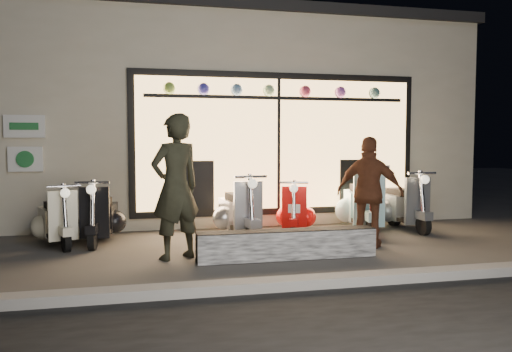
{
  "coord_description": "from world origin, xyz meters",
  "views": [
    {
      "loc": [
        -1.66,
        -7.06,
        1.58
      ],
      "look_at": [
        0.07,
        0.6,
        1.05
      ],
      "focal_mm": 35.0,
      "sensor_mm": 36.0,
      "label": 1
    }
  ],
  "objects_px": {
    "graffiti_barrier": "(287,244)",
    "scooter_silver": "(238,212)",
    "man": "(176,187)",
    "woman": "(370,192)",
    "scooter_red": "(296,212)"
  },
  "relations": [
    {
      "from": "graffiti_barrier",
      "to": "scooter_silver",
      "type": "relative_size",
      "value": 1.7
    },
    {
      "from": "man",
      "to": "woman",
      "type": "distance_m",
      "value": 2.89
    },
    {
      "from": "scooter_red",
      "to": "woman",
      "type": "relative_size",
      "value": 0.76
    },
    {
      "from": "man",
      "to": "woman",
      "type": "relative_size",
      "value": 1.18
    },
    {
      "from": "graffiti_barrier",
      "to": "man",
      "type": "xyz_separation_m",
      "value": [
        -1.46,
        0.35,
        0.78
      ]
    },
    {
      "from": "graffiti_barrier",
      "to": "woman",
      "type": "height_order",
      "value": "woman"
    },
    {
      "from": "scooter_silver",
      "to": "man",
      "type": "distance_m",
      "value": 1.89
    },
    {
      "from": "scooter_silver",
      "to": "man",
      "type": "height_order",
      "value": "man"
    },
    {
      "from": "graffiti_barrier",
      "to": "man",
      "type": "relative_size",
      "value": 1.25
    },
    {
      "from": "scooter_red",
      "to": "graffiti_barrier",
      "type": "bearing_deg",
      "value": -90.58
    },
    {
      "from": "scooter_silver",
      "to": "scooter_red",
      "type": "bearing_deg",
      "value": -1.93
    },
    {
      "from": "graffiti_barrier",
      "to": "scooter_red",
      "type": "distance_m",
      "value": 1.97
    },
    {
      "from": "man",
      "to": "woman",
      "type": "height_order",
      "value": "man"
    },
    {
      "from": "woman",
      "to": "man",
      "type": "bearing_deg",
      "value": 36.52
    },
    {
      "from": "man",
      "to": "graffiti_barrier",
      "type": "bearing_deg",
      "value": 140.13
    }
  ]
}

